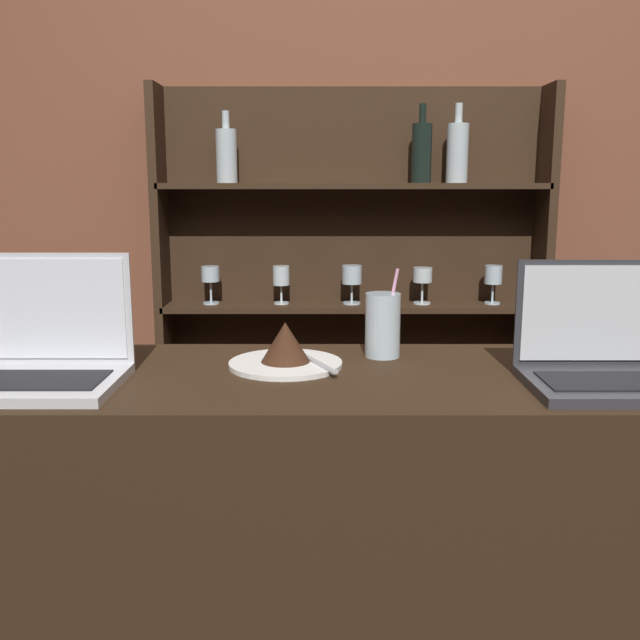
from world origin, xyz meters
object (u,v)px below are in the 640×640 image
at_px(cake_plate, 285,351).
at_px(water_glass, 382,325).
at_px(laptop_near, 38,356).
at_px(laptop_far, 604,359).

xyz_separation_m(cake_plate, water_glass, (0.20, 0.08, 0.04)).
distance_m(laptop_near, water_glass, 0.68).
bearing_deg(laptop_near, laptop_far, -0.59).
bearing_deg(laptop_far, laptop_near, 179.41).
height_order(laptop_far, cake_plate, laptop_far).
bearing_deg(cake_plate, laptop_far, -12.25).
bearing_deg(cake_plate, water_glass, 22.63).
height_order(laptop_near, water_glass, laptop_near).
distance_m(laptop_far, cake_plate, 0.60).
distance_m(cake_plate, water_glass, 0.22).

